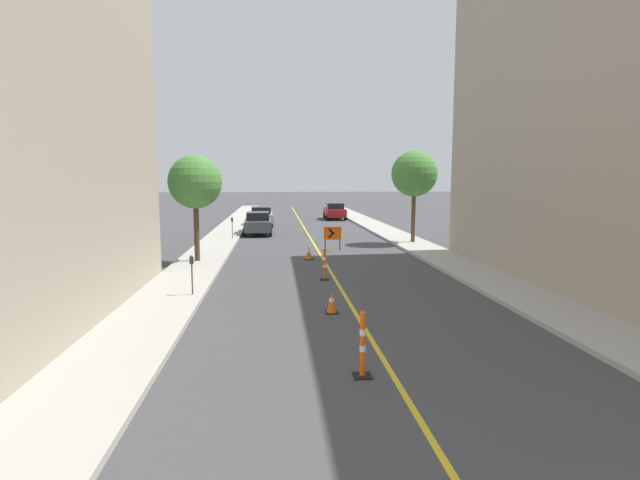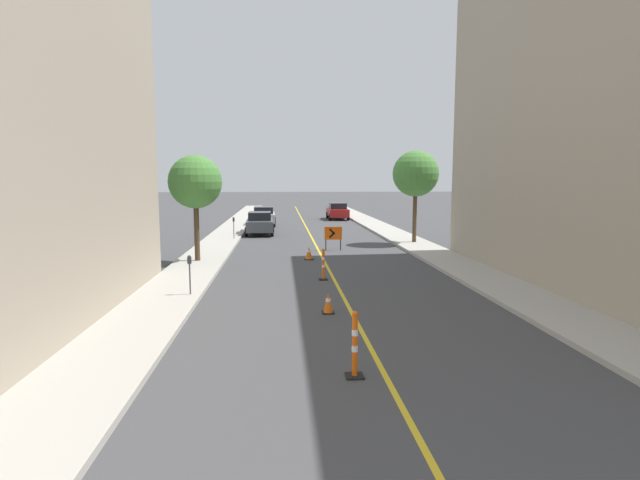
# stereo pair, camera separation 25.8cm
# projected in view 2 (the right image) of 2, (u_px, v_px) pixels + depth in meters

# --- Properties ---
(lane_stripe) EXTENTS (0.12, 69.74, 0.01)m
(lane_stripe) POSITION_uv_depth(u_px,v_px,m) (309.00, 233.00, 35.88)
(lane_stripe) COLOR gold
(lane_stripe) RESTS_ON ground_plane
(sidewalk_left) EXTENTS (2.24, 69.74, 0.15)m
(sidewalk_left) POSITION_uv_depth(u_px,v_px,m) (229.00, 233.00, 35.42)
(sidewalk_left) COLOR #ADA89E
(sidewalk_left) RESTS_ON ground_plane
(sidewalk_right) EXTENTS (2.24, 69.74, 0.15)m
(sidewalk_right) POSITION_uv_depth(u_px,v_px,m) (388.00, 231.00, 36.32)
(sidewalk_right) COLOR #ADA89E
(sidewalk_right) RESTS_ON ground_plane
(traffic_cone_second) EXTENTS (0.35, 0.35, 0.60)m
(traffic_cone_second) POSITION_uv_depth(u_px,v_px,m) (328.00, 303.00, 14.41)
(traffic_cone_second) COLOR black
(traffic_cone_second) RESTS_ON ground_plane
(traffic_cone_third) EXTENTS (0.43, 0.43, 0.62)m
(traffic_cone_third) POSITION_uv_depth(u_px,v_px,m) (309.00, 253.00, 24.06)
(traffic_cone_third) COLOR black
(traffic_cone_third) RESTS_ON ground_plane
(delineator_post_front) EXTENTS (0.35, 0.35, 1.33)m
(delineator_post_front) POSITION_uv_depth(u_px,v_px,m) (355.00, 348.00, 9.72)
(delineator_post_front) COLOR black
(delineator_post_front) RESTS_ON ground_plane
(delineator_post_rear) EXTENTS (0.33, 0.33, 1.22)m
(delineator_post_rear) POSITION_uv_depth(u_px,v_px,m) (323.00, 266.00, 19.16)
(delineator_post_rear) COLOR black
(delineator_post_rear) RESTS_ON ground_plane
(arrow_barricade_primary) EXTENTS (0.95, 0.09, 1.29)m
(arrow_barricade_primary) POSITION_uv_depth(u_px,v_px,m) (333.00, 234.00, 27.07)
(arrow_barricade_primary) COLOR #EF560C
(arrow_barricade_primary) RESTS_ON ground_plane
(parked_car_curb_near) EXTENTS (1.95, 4.34, 1.59)m
(parked_car_curb_near) POSITION_uv_depth(u_px,v_px,m) (260.00, 223.00, 34.82)
(parked_car_curb_near) COLOR #474C51
(parked_car_curb_near) RESTS_ON ground_plane
(parked_car_curb_mid) EXTENTS (1.95, 4.35, 1.59)m
(parked_car_curb_mid) POSITION_uv_depth(u_px,v_px,m) (264.00, 216.00, 41.28)
(parked_car_curb_mid) COLOR #B7B7BC
(parked_car_curb_mid) RESTS_ON ground_plane
(parked_car_curb_far) EXTENTS (1.93, 4.31, 1.59)m
(parked_car_curb_far) POSITION_uv_depth(u_px,v_px,m) (338.00, 211.00, 47.90)
(parked_car_curb_far) COLOR maroon
(parked_car_curb_far) RESTS_ON ground_plane
(parking_meter_near_curb) EXTENTS (0.12, 0.11, 1.28)m
(parking_meter_near_curb) POSITION_uv_depth(u_px,v_px,m) (190.00, 267.00, 16.07)
(parking_meter_near_curb) COLOR #4C4C51
(parking_meter_near_curb) RESTS_ON sidewalk_left
(parking_meter_far_curb) EXTENTS (0.12, 0.11, 1.35)m
(parking_meter_far_curb) POSITION_uv_depth(u_px,v_px,m) (234.00, 223.00, 31.20)
(parking_meter_far_curb) COLOR #4C4C51
(parking_meter_far_curb) RESTS_ON sidewalk_left
(street_tree_left_near) EXTENTS (2.41, 2.41, 4.79)m
(street_tree_left_near) POSITION_uv_depth(u_px,v_px,m) (195.00, 182.00, 22.48)
(street_tree_left_near) COLOR #4C3823
(street_tree_left_near) RESTS_ON sidewalk_left
(street_tree_right_near) EXTENTS (2.69, 2.69, 5.37)m
(street_tree_right_near) POSITION_uv_depth(u_px,v_px,m) (416.00, 174.00, 29.16)
(street_tree_right_near) COLOR #4C3823
(street_tree_right_near) RESTS_ON sidewalk_right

